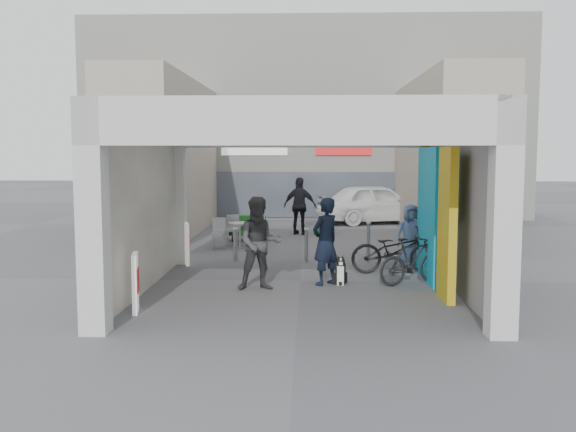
{
  "coord_description": "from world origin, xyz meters",
  "views": [
    {
      "loc": [
        0.21,
        -13.28,
        2.72
      ],
      "look_at": [
        -0.29,
        1.0,
        1.27
      ],
      "focal_mm": 40.0,
      "sensor_mm": 36.0,
      "label": 1
    }
  ],
  "objects_px": {
    "cafe_set": "(237,236)",
    "produce_stand": "(249,231)",
    "man_with_dog": "(325,241)",
    "man_elderly": "(410,235)",
    "bicycle_rear": "(412,261)",
    "white_van": "(376,203)",
    "man_back_turned": "(260,243)",
    "border_collie": "(340,273)",
    "man_crates": "(300,206)",
    "bicycle_front": "(395,250)"
  },
  "relations": [
    {
      "from": "bicycle_front",
      "to": "bicycle_rear",
      "type": "distance_m",
      "value": 1.2
    },
    {
      "from": "man_elderly",
      "to": "white_van",
      "type": "distance_m",
      "value": 8.89
    },
    {
      "from": "produce_stand",
      "to": "white_van",
      "type": "bearing_deg",
      "value": 64.16
    },
    {
      "from": "cafe_set",
      "to": "produce_stand",
      "type": "xyz_separation_m",
      "value": [
        0.24,
        1.17,
        -0.0
      ]
    },
    {
      "from": "man_with_dog",
      "to": "white_van",
      "type": "xyz_separation_m",
      "value": [
        2.18,
        11.25,
        -0.14
      ]
    },
    {
      "from": "man_crates",
      "to": "man_back_turned",
      "type": "bearing_deg",
      "value": 102.27
    },
    {
      "from": "cafe_set",
      "to": "bicycle_rear",
      "type": "xyz_separation_m",
      "value": [
        4.18,
        -5.06,
        0.18
      ]
    },
    {
      "from": "man_with_dog",
      "to": "bicycle_rear",
      "type": "bearing_deg",
      "value": 140.79
    },
    {
      "from": "border_collie",
      "to": "produce_stand",
      "type": "bearing_deg",
      "value": 131.15
    },
    {
      "from": "produce_stand",
      "to": "bicycle_rear",
      "type": "relative_size",
      "value": 0.73
    },
    {
      "from": "produce_stand",
      "to": "border_collie",
      "type": "relative_size",
      "value": 1.93
    },
    {
      "from": "man_back_turned",
      "to": "produce_stand",
      "type": "bearing_deg",
      "value": 88.05
    },
    {
      "from": "border_collie",
      "to": "white_van",
      "type": "bearing_deg",
      "value": 100.3
    },
    {
      "from": "produce_stand",
      "to": "man_with_dog",
      "type": "relative_size",
      "value": 0.65
    },
    {
      "from": "border_collie",
      "to": "man_elderly",
      "type": "height_order",
      "value": "man_elderly"
    },
    {
      "from": "man_elderly",
      "to": "bicycle_front",
      "type": "distance_m",
      "value": 1.19
    },
    {
      "from": "man_back_turned",
      "to": "white_van",
      "type": "height_order",
      "value": "man_back_turned"
    },
    {
      "from": "produce_stand",
      "to": "man_crates",
      "type": "distance_m",
      "value": 2.25
    },
    {
      "from": "bicycle_rear",
      "to": "white_van",
      "type": "height_order",
      "value": "white_van"
    },
    {
      "from": "man_back_turned",
      "to": "man_crates",
      "type": "distance_m",
      "value": 8.4
    },
    {
      "from": "cafe_set",
      "to": "man_crates",
      "type": "relative_size",
      "value": 0.76
    },
    {
      "from": "man_with_dog",
      "to": "man_crates",
      "type": "relative_size",
      "value": 0.96
    },
    {
      "from": "man_with_dog",
      "to": "bicycle_rear",
      "type": "relative_size",
      "value": 1.11
    },
    {
      "from": "man_back_turned",
      "to": "white_van",
      "type": "bearing_deg",
      "value": 64.34
    },
    {
      "from": "cafe_set",
      "to": "produce_stand",
      "type": "relative_size",
      "value": 1.22
    },
    {
      "from": "produce_stand",
      "to": "white_van",
      "type": "distance_m",
      "value": 6.56
    },
    {
      "from": "border_collie",
      "to": "white_van",
      "type": "relative_size",
      "value": 0.14
    },
    {
      "from": "border_collie",
      "to": "white_van",
      "type": "height_order",
      "value": "white_van"
    },
    {
      "from": "border_collie",
      "to": "bicycle_rear",
      "type": "xyz_separation_m",
      "value": [
        1.47,
        0.08,
        0.24
      ]
    },
    {
      "from": "produce_stand",
      "to": "bicycle_rear",
      "type": "bearing_deg",
      "value": -41.96
    },
    {
      "from": "cafe_set",
      "to": "border_collie",
      "type": "distance_m",
      "value": 5.81
    },
    {
      "from": "man_back_turned",
      "to": "border_collie",
      "type": "bearing_deg",
      "value": 8.92
    },
    {
      "from": "border_collie",
      "to": "man_back_turned",
      "type": "xyz_separation_m",
      "value": [
        -1.61,
        -0.52,
        0.68
      ]
    },
    {
      "from": "man_crates",
      "to": "white_van",
      "type": "height_order",
      "value": "man_crates"
    },
    {
      "from": "cafe_set",
      "to": "white_van",
      "type": "relative_size",
      "value": 0.32
    },
    {
      "from": "cafe_set",
      "to": "man_back_turned",
      "type": "relative_size",
      "value": 0.78
    },
    {
      "from": "man_with_dog",
      "to": "man_elderly",
      "type": "xyz_separation_m",
      "value": [
        2.08,
        2.36,
        -0.16
      ]
    },
    {
      "from": "produce_stand",
      "to": "man_crates",
      "type": "relative_size",
      "value": 0.62
    },
    {
      "from": "man_back_turned",
      "to": "man_crates",
      "type": "bearing_deg",
      "value": 76.39
    },
    {
      "from": "man_crates",
      "to": "bicycle_front",
      "type": "xyz_separation_m",
      "value": [
        2.24,
        -6.59,
        -0.42
      ]
    },
    {
      "from": "man_with_dog",
      "to": "produce_stand",
      "type": "bearing_deg",
      "value": -114.21
    },
    {
      "from": "cafe_set",
      "to": "man_elderly",
      "type": "xyz_separation_m",
      "value": [
        4.48,
        -2.82,
        0.43
      ]
    },
    {
      "from": "cafe_set",
      "to": "man_with_dog",
      "type": "height_order",
      "value": "man_with_dog"
    },
    {
      "from": "cafe_set",
      "to": "border_collie",
      "type": "height_order",
      "value": "cafe_set"
    },
    {
      "from": "man_crates",
      "to": "white_van",
      "type": "bearing_deg",
      "value": -113.33
    },
    {
      "from": "produce_stand",
      "to": "bicycle_front",
      "type": "relative_size",
      "value": 0.59
    },
    {
      "from": "produce_stand",
      "to": "bicycle_front",
      "type": "height_order",
      "value": "bicycle_front"
    },
    {
      "from": "man_with_dog",
      "to": "white_van",
      "type": "distance_m",
      "value": 11.46
    },
    {
      "from": "man_back_turned",
      "to": "bicycle_front",
      "type": "distance_m",
      "value": 3.42
    },
    {
      "from": "man_with_dog",
      "to": "man_elderly",
      "type": "height_order",
      "value": "man_with_dog"
    }
  ]
}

